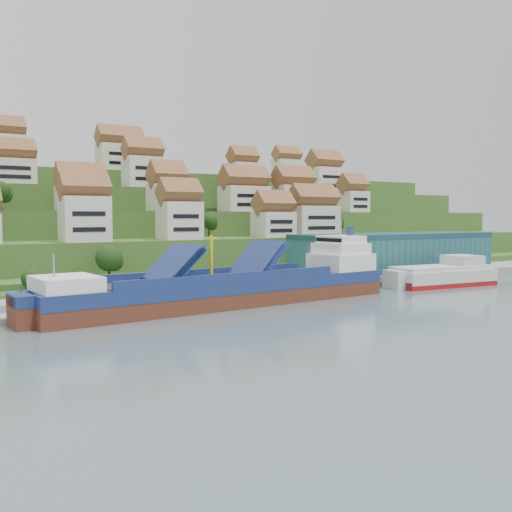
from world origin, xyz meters
TOP-DOWN VIEW (x-y plane):
  - ground at (0.00, 0.00)m, footprint 300.00×300.00m
  - quay at (20.00, 15.00)m, footprint 180.00×14.00m
  - hillside at (0.00, 103.55)m, footprint 260.00×128.00m
  - hillside_village at (-4.83, 59.93)m, footprint 154.75×62.63m
  - hillside_trees at (-16.52, 45.83)m, footprint 130.94×62.31m
  - warehouse at (52.00, 17.00)m, footprint 60.00×15.00m
  - flagpole at (18.11, 10.00)m, footprint 1.28×0.16m
  - cargo_ship at (-5.68, 1.20)m, footprint 71.74×16.15m
  - second_ship at (51.22, 0.43)m, footprint 27.63×12.42m

SIDE VIEW (x-z plane):
  - ground at x=0.00m, z-range 0.00..0.00m
  - quay at x=20.00m, z-range 0.00..2.20m
  - second_ship at x=51.22m, z-range -1.54..6.23m
  - cargo_ship at x=-5.68m, z-range -4.79..10.89m
  - flagpole at x=18.11m, z-range 2.88..10.88m
  - warehouse at x=52.00m, z-range 2.20..12.20m
  - hillside at x=0.00m, z-range -4.84..26.16m
  - hillside_trees at x=-16.52m, z-range 1.06..33.42m
  - hillside_village at x=-4.83m, z-range 9.67..38.88m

